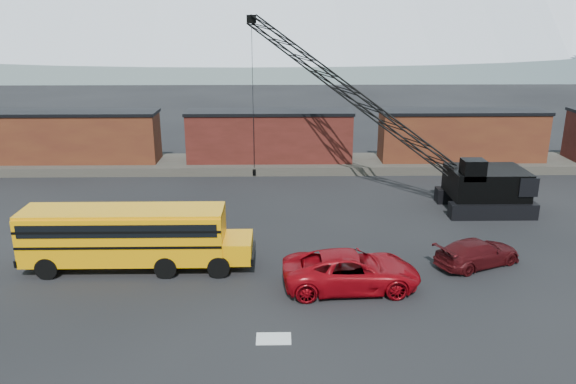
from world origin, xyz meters
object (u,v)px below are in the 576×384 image
(school_bus, at_px, (131,235))
(maroon_suv, at_px, (478,253))
(crawler_crane, at_px, (351,94))
(red_pickup, at_px, (351,271))

(school_bus, height_order, maroon_suv, school_bus)
(maroon_suv, height_order, crawler_crane, crawler_crane)
(school_bus, bearing_deg, crawler_crane, 45.55)
(red_pickup, distance_m, crawler_crane, 16.40)
(school_bus, distance_m, crawler_crane, 18.58)
(maroon_suv, bearing_deg, crawler_crane, -2.13)
(school_bus, height_order, red_pickup, school_bus)
(red_pickup, distance_m, maroon_suv, 7.26)
(red_pickup, relative_size, crawler_crane, 0.34)
(school_bus, bearing_deg, red_pickup, -12.34)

